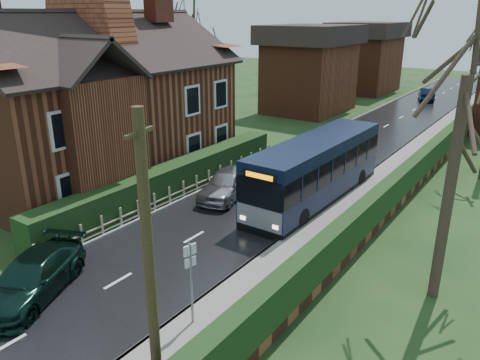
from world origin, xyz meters
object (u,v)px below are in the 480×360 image
Objects in this scene: brick_house at (96,99)px; bus at (316,170)px; bus_stop_sign at (191,273)px; telegraph_pole at (149,270)px; car_green at (32,277)px; car_silver at (228,183)px.

bus is (10.93, 3.72, -2.88)m from brick_house.
bus_stop_sign is 3.35m from telegraph_pole.
telegraph_pole reaches higher than bus.
telegraph_pole reaches higher than car_green.
bus reaches higher than car_green.
telegraph_pole is at bearing -78.05° from bus.
telegraph_pole is (6.30, -11.40, 2.81)m from car_silver.
car_silver is at bearing 12.62° from brick_house.
brick_house is 2.09× the size of telegraph_pole.
telegraph_pole is at bearing -53.53° from bus_stop_sign.
telegraph_pole is at bearing -72.18° from car_silver.
brick_house is 11.90m from bus.
bus is 2.22× the size of car_green.
brick_house is 11.96m from car_green.
car_green is at bearing 159.54° from telegraph_pole.
car_green is 5.62m from bus_stop_sign.
brick_house is 1.46× the size of bus.
car_green is at bearing -105.77° from bus.
bus is 13.16m from car_green.
bus_stop_sign is at bearing -81.39° from bus.
car_green is 0.64× the size of telegraph_pole.
brick_house is at bearing 131.93° from telegraph_pole.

